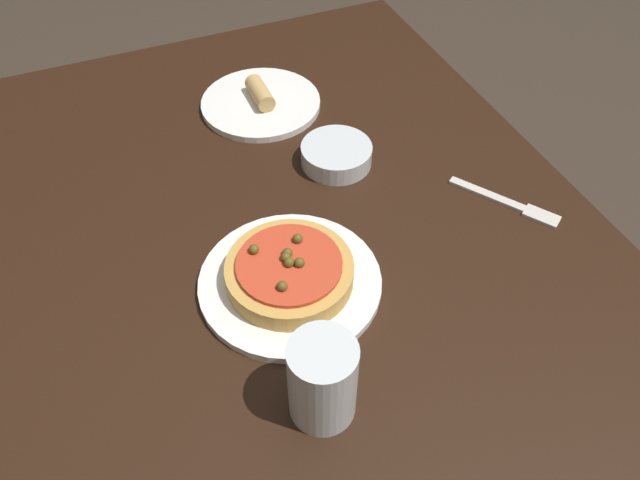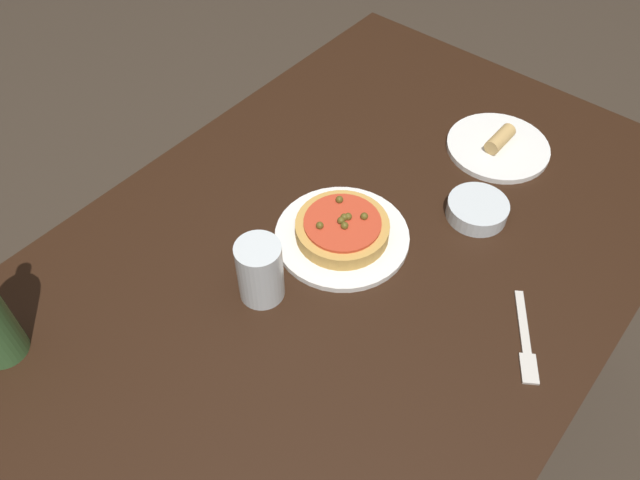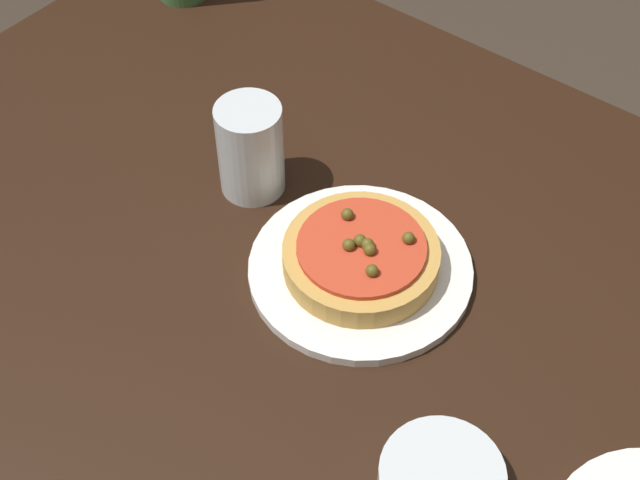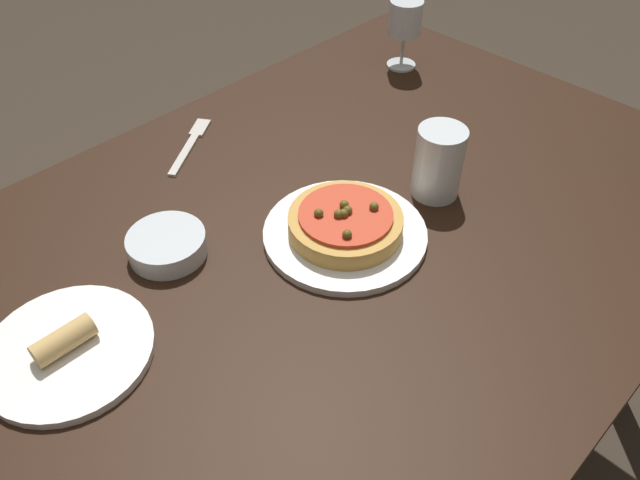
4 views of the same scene
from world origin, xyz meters
The scene contains 4 objects.
dining_table centered at (0.00, 0.00, 0.62)m, with size 1.35×0.92×0.70m.
dinner_plate centered at (0.01, -0.02, 0.71)m, with size 0.25×0.25×0.01m.
pizza centered at (0.01, -0.02, 0.73)m, with size 0.17×0.17×0.05m.
water_cup centered at (0.19, -0.05, 0.76)m, with size 0.08×0.08×0.12m.
Camera 3 is at (-0.34, 0.49, 1.47)m, focal length 50.00 mm.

